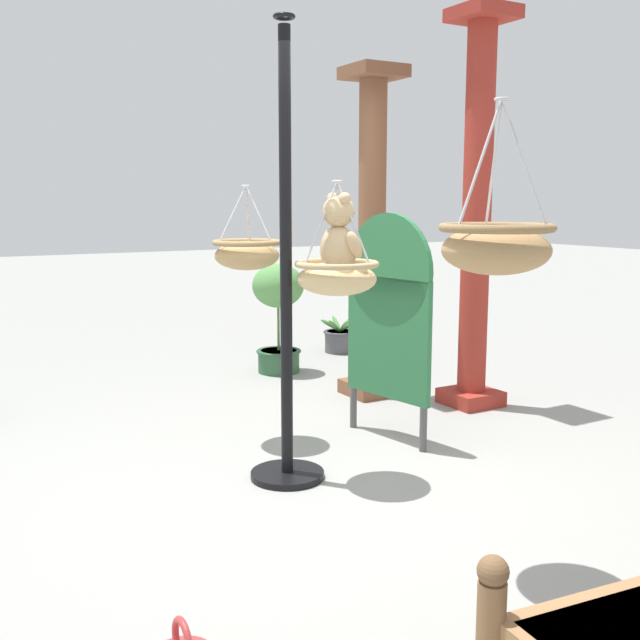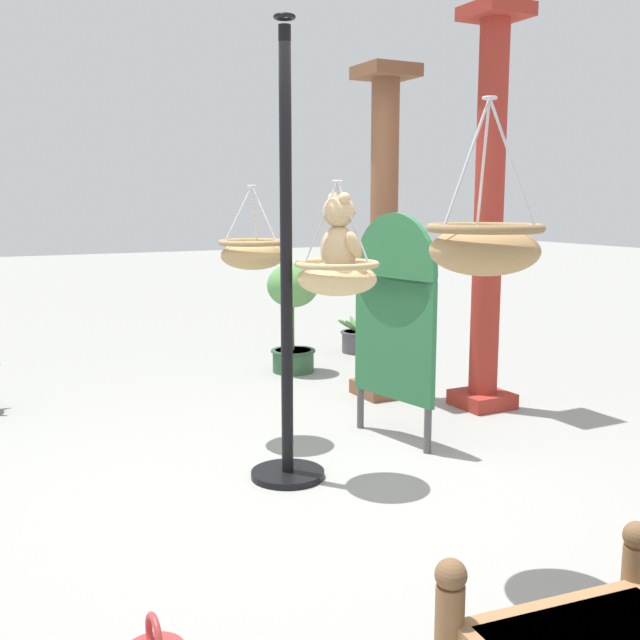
% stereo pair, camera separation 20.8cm
% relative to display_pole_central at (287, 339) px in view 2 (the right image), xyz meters
% --- Properties ---
extents(ground_plane, '(40.00, 40.00, 0.00)m').
position_rel_display_pole_central_xyz_m(ground_plane, '(0.10, 0.09, -0.84)').
color(ground_plane, gray).
extents(display_pole_central, '(0.44, 0.44, 2.64)m').
position_rel_display_pole_central_xyz_m(display_pole_central, '(0.00, 0.00, 0.00)').
color(display_pole_central, black).
rests_on(display_pole_central, ground).
extents(hanging_basket_with_teddy, '(0.48, 0.48, 0.65)m').
position_rel_display_pole_central_xyz_m(hanging_basket_with_teddy, '(0.15, 0.25, 0.37)').
color(hanging_basket_with_teddy, tan).
extents(teddy_bear, '(0.32, 0.29, 0.47)m').
position_rel_display_pole_central_xyz_m(teddy_bear, '(0.15, 0.27, 0.58)').
color(teddy_bear, tan).
extents(hanging_basket_left_high, '(0.46, 0.46, 0.56)m').
position_rel_display_pole_central_xyz_m(hanging_basket_left_high, '(-0.77, 0.10, 0.45)').
color(hanging_basket_left_high, tan).
extents(hanging_basket_right_low, '(0.48, 0.48, 0.72)m').
position_rel_display_pole_central_xyz_m(hanging_basket_right_low, '(1.46, 0.23, 0.61)').
color(hanging_basket_right_low, '#A37F51').
extents(greenhouse_pillar_left, '(0.43, 0.43, 2.71)m').
position_rel_display_pole_central_xyz_m(greenhouse_pillar_left, '(-1.38, 1.51, 0.46)').
color(greenhouse_pillar_left, brown).
rests_on(greenhouse_pillar_left, ground).
extents(greenhouse_pillar_right, '(0.43, 0.43, 3.08)m').
position_rel_display_pole_central_xyz_m(greenhouse_pillar_right, '(-0.70, 2.04, 0.64)').
color(greenhouse_pillar_right, '#9E2D23').
rests_on(greenhouse_pillar_right, ground).
extents(potted_plant_flowering_red, '(0.49, 0.49, 1.05)m').
position_rel_display_pole_central_xyz_m(potted_plant_flowering_red, '(-2.52, 1.21, -0.21)').
color(potted_plant_flowering_red, '#2D5638').
rests_on(potted_plant_flowering_red, ground).
extents(potted_plant_tall_leafy, '(0.43, 0.45, 0.39)m').
position_rel_display_pole_central_xyz_m(potted_plant_tall_leafy, '(-3.05, 2.23, -0.69)').
color(potted_plant_tall_leafy, '#4C4C51').
rests_on(potted_plant_tall_leafy, ground).
extents(display_sign_board, '(0.76, 0.17, 1.56)m').
position_rel_display_pole_central_xyz_m(display_sign_board, '(-0.32, 0.94, 0.07)').
color(display_sign_board, '#286B3D').
rests_on(display_sign_board, ground).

